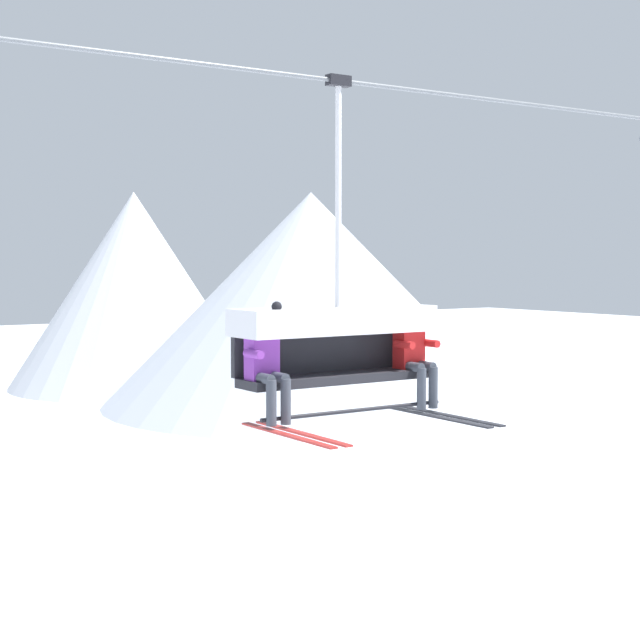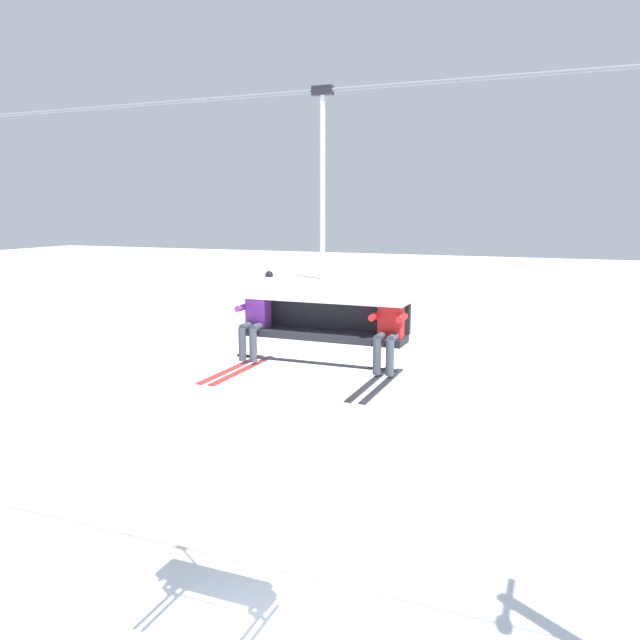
# 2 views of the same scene
# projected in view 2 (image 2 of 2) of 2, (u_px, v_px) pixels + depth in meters

# --- Properties ---
(lift_cable) EXTENTS (17.84, 0.05, 0.05)m
(lift_cable) POSITION_uv_depth(u_px,v_px,m) (277.00, 94.00, 8.51)
(lift_cable) COLOR slate
(chairlift_chair) EXTENTS (2.44, 0.74, 3.73)m
(chairlift_chair) POSITION_uv_depth(u_px,v_px,m) (324.00, 297.00, 8.82)
(chairlift_chair) COLOR #232328
(skier_purple) EXTENTS (0.48, 1.70, 1.34)m
(skier_purple) POSITION_uv_depth(u_px,v_px,m) (255.00, 316.00, 9.05)
(skier_purple) COLOR purple
(skier_red) EXTENTS (0.46, 1.70, 1.23)m
(skier_red) POSITION_uv_depth(u_px,v_px,m) (388.00, 327.00, 8.30)
(skier_red) COLOR red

